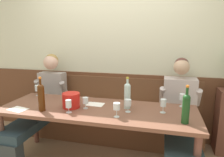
# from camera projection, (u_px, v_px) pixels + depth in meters

# --- Properties ---
(room_wall_back) EXTENTS (6.80, 0.08, 2.80)m
(room_wall_back) POSITION_uv_depth(u_px,v_px,m) (115.00, 47.00, 3.17)
(room_wall_back) COLOR beige
(room_wall_back) RESTS_ON ground
(wood_wainscot_panel) EXTENTS (6.80, 0.03, 0.99)m
(wood_wainscot_panel) POSITION_uv_depth(u_px,v_px,m) (114.00, 104.00, 3.30)
(wood_wainscot_panel) COLOR brown
(wood_wainscot_panel) RESTS_ON ground
(wall_bench) EXTENTS (2.58, 0.42, 0.94)m
(wall_bench) POSITION_uv_depth(u_px,v_px,m) (111.00, 122.00, 3.15)
(wall_bench) COLOR brown
(wall_bench) RESTS_ON ground
(dining_table) EXTENTS (2.28, 0.79, 0.74)m
(dining_table) POSITION_uv_depth(u_px,v_px,m) (97.00, 115.00, 2.44)
(dining_table) COLOR brown
(dining_table) RESTS_ON ground
(person_right_seat) EXTENTS (0.51, 1.23, 1.29)m
(person_right_seat) POSITION_uv_depth(u_px,v_px,m) (41.00, 102.00, 2.96)
(person_right_seat) COLOR #2D3538
(person_right_seat) RESTS_ON ground
(person_center_left_seat) EXTENTS (0.53, 1.23, 1.28)m
(person_center_left_seat) POSITION_uv_depth(u_px,v_px,m) (180.00, 115.00, 2.53)
(person_center_left_seat) COLOR #262531
(person_center_left_seat) RESTS_ON ground
(ice_bucket) EXTENTS (0.20, 0.20, 0.17)m
(ice_bucket) POSITION_uv_depth(u_px,v_px,m) (71.00, 100.00, 2.44)
(ice_bucket) COLOR red
(ice_bucket) RESTS_ON dining_table
(wine_bottle_clear_water) EXTENTS (0.08, 0.08, 0.39)m
(wine_bottle_clear_water) POSITION_uv_depth(u_px,v_px,m) (41.00, 96.00, 2.31)
(wine_bottle_clear_water) COLOR #47210A
(wine_bottle_clear_water) RESTS_ON dining_table
(wine_bottle_green_tall) EXTENTS (0.07, 0.07, 0.38)m
(wine_bottle_green_tall) POSITION_uv_depth(u_px,v_px,m) (186.00, 107.00, 1.98)
(wine_bottle_green_tall) COLOR #18411B
(wine_bottle_green_tall) RESTS_ON dining_table
(wine_bottle_amber_mid) EXTENTS (0.07, 0.07, 0.37)m
(wine_bottle_amber_mid) POSITION_uv_depth(u_px,v_px,m) (127.00, 95.00, 2.39)
(wine_bottle_amber_mid) COLOR silver
(wine_bottle_amber_mid) RESTS_ON dining_table
(wine_glass_left_end) EXTENTS (0.07, 0.07, 0.16)m
(wine_glass_left_end) POSITION_uv_depth(u_px,v_px,m) (182.00, 97.00, 2.46)
(wine_glass_left_end) COLOR silver
(wine_glass_left_end) RESTS_ON dining_table
(wine_glass_by_bottle) EXTENTS (0.06, 0.06, 0.14)m
(wine_glass_by_bottle) POSITION_uv_depth(u_px,v_px,m) (69.00, 104.00, 2.27)
(wine_glass_by_bottle) COLOR silver
(wine_glass_by_bottle) RESTS_ON dining_table
(wine_glass_mid_left) EXTENTS (0.06, 0.06, 0.15)m
(wine_glass_mid_left) POSITION_uv_depth(u_px,v_px,m) (163.00, 104.00, 2.26)
(wine_glass_mid_left) COLOR silver
(wine_glass_mid_left) RESTS_ON dining_table
(wine_glass_mid_right) EXTENTS (0.08, 0.08, 0.15)m
(wine_glass_mid_right) POSITION_uv_depth(u_px,v_px,m) (38.00, 89.00, 2.92)
(wine_glass_mid_right) COLOR silver
(wine_glass_mid_right) RESTS_ON dining_table
(wine_glass_center_front) EXTENTS (0.07, 0.07, 0.14)m
(wine_glass_center_front) POSITION_uv_depth(u_px,v_px,m) (128.00, 103.00, 2.29)
(wine_glass_center_front) COLOR silver
(wine_glass_center_front) RESTS_ON dining_table
(wine_glass_near_bucket) EXTENTS (0.07, 0.07, 0.13)m
(wine_glass_near_bucket) POSITION_uv_depth(u_px,v_px,m) (85.00, 101.00, 2.40)
(wine_glass_near_bucket) COLOR silver
(wine_glass_near_bucket) RESTS_ON dining_table
(wine_glass_center_rear) EXTENTS (0.07, 0.07, 0.15)m
(wine_glass_center_rear) POSITION_uv_depth(u_px,v_px,m) (117.00, 107.00, 2.14)
(wine_glass_center_rear) COLOR silver
(wine_glass_center_rear) RESTS_ON dining_table
(tasting_sheet_left_guest) EXTENTS (0.24, 0.19, 0.00)m
(tasting_sheet_left_guest) POSITION_uv_depth(u_px,v_px,m) (18.00, 109.00, 2.39)
(tasting_sheet_left_guest) COLOR white
(tasting_sheet_left_guest) RESTS_ON dining_table
(tasting_sheet_right_guest) EXTENTS (0.21, 0.15, 0.00)m
(tasting_sheet_right_guest) POSITION_uv_depth(u_px,v_px,m) (95.00, 104.00, 2.56)
(tasting_sheet_right_guest) COLOR white
(tasting_sheet_right_guest) RESTS_ON dining_table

